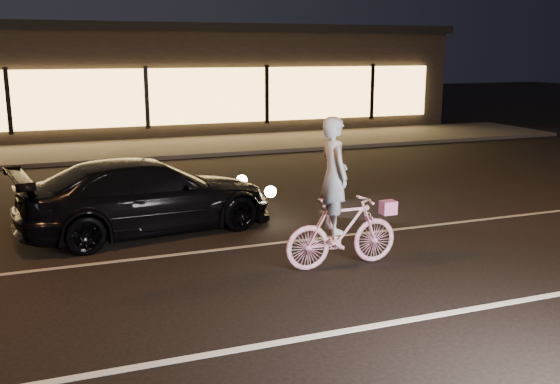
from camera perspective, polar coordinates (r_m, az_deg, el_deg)
name	(u,v)px	position (r m, az deg, el deg)	size (l,w,h in m)	color
ground	(318,284)	(8.92, 3.48, -8.41)	(90.00, 90.00, 0.00)	black
lane_stripe_near	(369,327)	(7.69, 8.16, -12.11)	(60.00, 0.12, 0.01)	silver
lane_stripe_far	(270,244)	(10.67, -0.93, -4.76)	(60.00, 0.10, 0.01)	gray
sidewalk	(158,148)	(21.10, -11.14, 3.96)	(30.00, 4.00, 0.12)	#383533
storefront	(130,77)	(26.79, -13.55, 10.17)	(25.40, 8.42, 4.20)	black
cyclist	(340,215)	(9.40, 5.50, -2.09)	(1.83, 0.63, 2.30)	#DD366F
sedan	(148,196)	(11.50, -11.98, -0.32)	(4.83, 2.57, 1.33)	black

